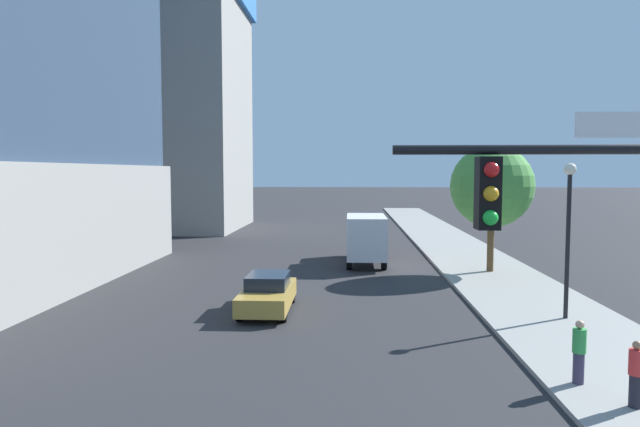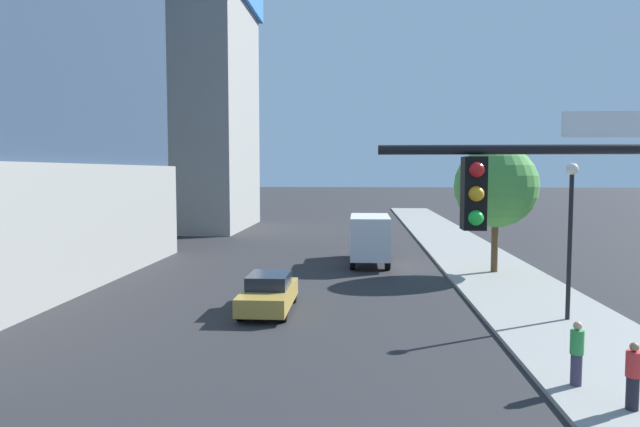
# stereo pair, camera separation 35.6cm
# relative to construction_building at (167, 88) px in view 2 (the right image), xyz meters

# --- Properties ---
(sidewalk) EXTENTS (5.31, 120.00, 0.15)m
(sidewalk) POSITION_rel_construction_building_xyz_m (26.29, -30.10, -13.69)
(sidewalk) COLOR gray
(sidewalk) RESTS_ON ground
(construction_building) EXTENTS (26.50, 20.54, 32.14)m
(construction_building) POSITION_rel_construction_building_xyz_m (0.00, 0.00, 0.00)
(construction_building) COLOR gray
(construction_building) RESTS_ON ground
(traffic_light_pole) EXTENTS (4.91, 0.48, 6.48)m
(traffic_light_pole) POSITION_rel_construction_building_xyz_m (22.55, -47.03, -9.28)
(traffic_light_pole) COLOR black
(traffic_light_pole) RESTS_ON sidewalk
(street_lamp) EXTENTS (0.44, 0.44, 5.76)m
(street_lamp) POSITION_rel_construction_building_xyz_m (26.65, -34.10, -9.84)
(street_lamp) COLOR black
(street_lamp) RESTS_ON sidewalk
(street_tree) EXTENTS (4.47, 4.47, 6.89)m
(street_tree) POSITION_rel_construction_building_xyz_m (26.30, -24.11, -8.97)
(street_tree) COLOR brown
(street_tree) RESTS_ON sidewalk
(car_gold) EXTENTS (1.89, 4.58, 1.49)m
(car_gold) POSITION_rel_construction_building_xyz_m (15.33, -33.03, -13.04)
(car_gold) COLOR #AD8938
(car_gold) RESTS_ON ground
(box_truck) EXTENTS (2.28, 6.78, 2.99)m
(box_truck) POSITION_rel_construction_building_xyz_m (19.58, -21.05, -12.07)
(box_truck) COLOR #B21E1E
(box_truck) RESTS_ON ground
(pedestrian_green_shirt) EXTENTS (0.34, 0.34, 1.65)m
(pedestrian_green_shirt) POSITION_rel_construction_building_xyz_m (24.50, -40.75, -12.77)
(pedestrian_green_shirt) COLOR #38334C
(pedestrian_green_shirt) RESTS_ON sidewalk
(pedestrian_red_shirt) EXTENTS (0.34, 0.34, 1.57)m
(pedestrian_red_shirt) POSITION_rel_construction_building_xyz_m (25.22, -42.19, -12.82)
(pedestrian_red_shirt) COLOR black
(pedestrian_red_shirt) RESTS_ON sidewalk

